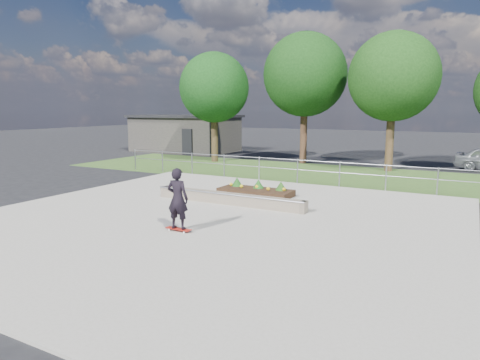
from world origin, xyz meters
name	(u,v)px	position (x,y,z in m)	size (l,w,h in m)	color
ground	(212,220)	(0.00, 0.00, 0.00)	(120.00, 120.00, 0.00)	black
grass_verge	(321,174)	(0.00, 11.00, 0.01)	(30.00, 8.00, 0.02)	#314D1F
concrete_slab	(212,219)	(0.00, 0.00, 0.03)	(15.00, 15.00, 0.06)	gray
fence	(298,168)	(0.00, 7.50, 0.77)	(20.06, 0.06, 1.20)	gray
building	(185,133)	(-14.00, 18.00, 1.51)	(8.40, 5.40, 3.00)	#2F2D29
tree_far_left	(214,88)	(-8.00, 13.00, 4.85)	(4.55, 4.55, 7.15)	#332514
tree_mid_left	(305,75)	(-2.50, 15.00, 5.61)	(5.25, 5.25, 8.25)	#351F15
tree_mid_right	(393,77)	(3.00, 14.00, 5.23)	(4.90, 4.90, 7.70)	#382616
grind_ledge	(229,198)	(-0.59, 2.07, 0.26)	(6.00, 0.44, 0.43)	#6B5E4F
planter_bed	(256,190)	(-0.45, 4.06, 0.24)	(3.00, 1.20, 0.61)	black
skateboarder	(178,199)	(-0.07, -1.69, 1.01)	(0.80, 0.50, 1.83)	silver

